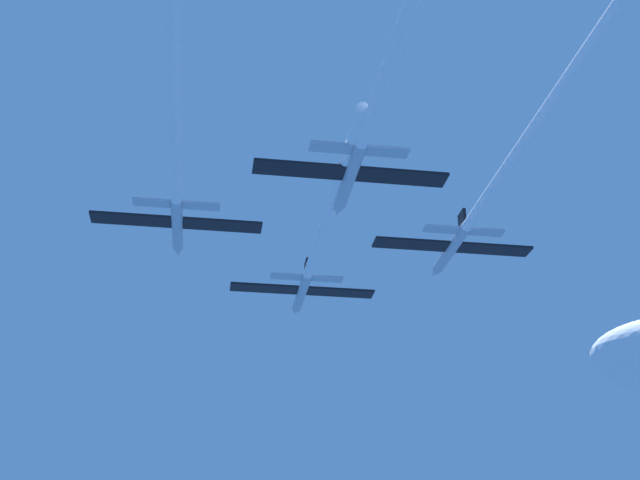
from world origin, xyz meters
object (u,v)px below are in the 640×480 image
at_px(jet_lead, 315,251).
at_px(jet_left_wing, 175,160).
at_px(jet_right_wing, 498,181).
at_px(jet_slot, 374,107).

height_order(jet_lead, jet_left_wing, jet_left_wing).
bearing_deg(jet_right_wing, jet_lead, 131.31).
bearing_deg(jet_left_wing, jet_right_wing, -2.13).
height_order(jet_lead, jet_right_wing, jet_right_wing).
bearing_deg(jet_slot, jet_right_wing, 38.38).
relative_size(jet_right_wing, jet_slot, 1.21).
xyz_separation_m(jet_left_wing, jet_slot, (15.18, -11.89, -1.15)).
bearing_deg(jet_right_wing, jet_slot, -141.62).
bearing_deg(jet_left_wing, jet_slot, -38.08).
xyz_separation_m(jet_left_wing, jet_right_wing, (28.85, -1.07, -0.33)).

